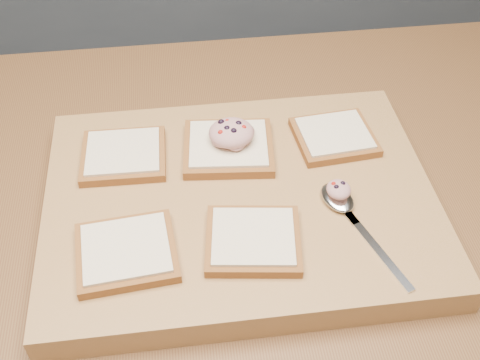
# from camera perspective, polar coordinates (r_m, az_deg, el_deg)

# --- Properties ---
(island_counter) EXTENTS (2.00, 0.80, 0.90)m
(island_counter) POSITION_cam_1_polar(r_m,az_deg,el_deg) (1.21, 2.41, -15.86)
(island_counter) COLOR slate
(island_counter) RESTS_ON ground
(cutting_board) EXTENTS (0.51, 0.39, 0.04)m
(cutting_board) POSITION_cam_1_polar(r_m,az_deg,el_deg) (0.80, 0.00, -2.16)
(cutting_board) COLOR #AA7648
(cutting_board) RESTS_ON island_counter
(bread_far_left) EXTENTS (0.12, 0.11, 0.02)m
(bread_far_left) POSITION_cam_1_polar(r_m,az_deg,el_deg) (0.84, -10.99, 2.36)
(bread_far_left) COLOR brown
(bread_far_left) RESTS_ON cutting_board
(bread_far_center) EXTENTS (0.13, 0.12, 0.02)m
(bread_far_center) POSITION_cam_1_polar(r_m,az_deg,el_deg) (0.84, -1.11, 3.13)
(bread_far_center) COLOR brown
(bread_far_center) RESTS_ON cutting_board
(bread_far_right) EXTENTS (0.12, 0.11, 0.02)m
(bread_far_right) POSITION_cam_1_polar(r_m,az_deg,el_deg) (0.87, 8.94, 4.12)
(bread_far_right) COLOR brown
(bread_far_right) RESTS_ON cutting_board
(bread_near_left) EXTENTS (0.12, 0.12, 0.02)m
(bread_near_left) POSITION_cam_1_polar(r_m,az_deg,el_deg) (0.72, -10.73, -6.69)
(bread_near_left) COLOR brown
(bread_near_left) RESTS_ON cutting_board
(bread_near_center) EXTENTS (0.13, 0.12, 0.02)m
(bread_near_center) POSITION_cam_1_polar(r_m,az_deg,el_deg) (0.72, 1.25, -5.67)
(bread_near_center) COLOR brown
(bread_near_center) RESTS_ON cutting_board
(tuna_salad_dollop) EXTENTS (0.06, 0.06, 0.03)m
(tuna_salad_dollop) POSITION_cam_1_polar(r_m,az_deg,el_deg) (0.82, -0.83, 4.52)
(tuna_salad_dollop) COLOR tan
(tuna_salad_dollop) RESTS_ON bread_far_center
(spoon) EXTENTS (0.08, 0.18, 0.01)m
(spoon) POSITION_cam_1_polar(r_m,az_deg,el_deg) (0.77, 9.73, -2.35)
(spoon) COLOR silver
(spoon) RESTS_ON cutting_board
(spoon_salad) EXTENTS (0.03, 0.03, 0.02)m
(spoon_salad) POSITION_cam_1_polar(r_m,az_deg,el_deg) (0.77, 9.33, -0.88)
(spoon_salad) COLOR tan
(spoon_salad) RESTS_ON spoon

